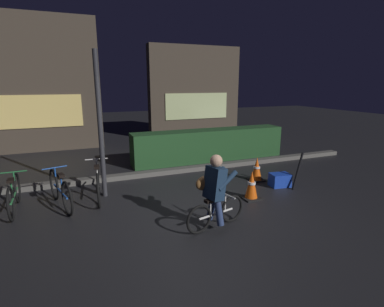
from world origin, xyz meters
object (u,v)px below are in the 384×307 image
parked_bike_left_mid (60,190)px  closed_umbrella (298,171)px  street_post (100,126)px  blue_crate (280,180)px  parked_bike_leftmost (14,195)px  cyclist (214,192)px  parked_bike_center_left (98,182)px  traffic_cone_near (252,185)px  traffic_cone_far (257,169)px

parked_bike_left_mid → closed_umbrella: (4.94, -0.87, 0.07)m
closed_umbrella → street_post: bearing=145.6°
parked_bike_left_mid → closed_umbrella: bearing=-115.2°
street_post → blue_crate: street_post is taller
street_post → closed_umbrella: (4.10, -1.15, -1.08)m
street_post → closed_umbrella: bearing=-15.7°
parked_bike_leftmost → cyclist: 3.73m
parked_bike_leftmost → parked_bike_center_left: (1.50, 0.08, 0.03)m
street_post → traffic_cone_near: (2.79, -1.30, -1.20)m
traffic_cone_near → cyclist: bearing=-146.8°
parked_bike_leftmost → parked_bike_center_left: size_ratio=0.90×
parked_bike_center_left → cyclist: bearing=-137.1°
blue_crate → cyclist: bearing=-151.9°
traffic_cone_far → closed_umbrella: closed_umbrella is taller
parked_bike_leftmost → parked_bike_left_mid: size_ratio=0.97×
parked_bike_leftmost → cyclist: cyclist is taller
parked_bike_center_left → closed_umbrella: bearing=-100.1°
closed_umbrella → parked_bike_leftmost: bearing=151.3°
parked_bike_center_left → traffic_cone_near: bearing=-108.6°
traffic_cone_near → closed_umbrella: 1.33m
street_post → blue_crate: bearing=-13.2°
traffic_cone_near → blue_crate: size_ratio=1.35×
street_post → blue_crate: size_ratio=6.75×
parked_bike_leftmost → parked_bike_center_left: 1.50m
street_post → cyclist: bearing=-54.5°
street_post → parked_bike_center_left: (-0.13, -0.07, -1.13)m
parked_bike_center_left → closed_umbrella: size_ratio=1.99×
parked_bike_left_mid → closed_umbrella: closed_umbrella is taller
traffic_cone_near → closed_umbrella: closed_umbrella is taller
cyclist → closed_umbrella: (2.58, 0.98, -0.22)m
cyclist → closed_umbrella: bearing=7.2°
parked_bike_leftmost → closed_umbrella: size_ratio=1.78×
traffic_cone_near → closed_umbrella: bearing=6.5°
traffic_cone_near → cyclist: size_ratio=0.48×
blue_crate → traffic_cone_near: bearing=-158.9°
parked_bike_center_left → blue_crate: (3.95, -0.83, -0.20)m
street_post → cyclist: 2.75m
blue_crate → cyclist: 2.66m
traffic_cone_near → street_post: bearing=155.0°
street_post → parked_bike_left_mid: (-0.84, -0.28, -1.15)m
cyclist → closed_umbrella: cyclist is taller
traffic_cone_far → closed_umbrella: 0.98m
street_post → cyclist: size_ratio=2.38×
traffic_cone_near → traffic_cone_far: size_ratio=1.01×
parked_bike_leftmost → blue_crate: (5.46, -0.75, -0.17)m
street_post → traffic_cone_far: bearing=-5.6°
street_post → traffic_cone_near: bearing=-25.0°
closed_umbrella → traffic_cone_far: bearing=105.3°
traffic_cone_far → blue_crate: traffic_cone_far is taller
street_post → traffic_cone_near: size_ratio=5.00×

